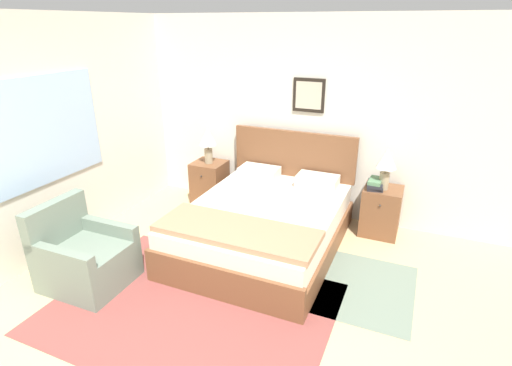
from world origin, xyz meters
TOP-DOWN VIEW (x-y plane):
  - ground_plane at (0.00, 0.00)m, footprint 16.00×16.00m
  - wall_back at (0.00, 3.02)m, footprint 6.97×0.09m
  - wall_left at (-2.31, 1.46)m, footprint 0.08×5.39m
  - area_rug_main at (-0.33, 0.54)m, footprint 2.56×1.87m
  - area_rug_bedside at (1.10, 1.50)m, footprint 0.98×1.17m
  - bed at (-0.14, 1.86)m, footprint 1.68×2.19m
  - armchair at (-1.53, 0.48)m, footprint 0.80×0.72m
  - nightstand_near_window at (-1.35, 2.73)m, footprint 0.45×0.45m
  - nightstand_by_door at (1.08, 2.73)m, footprint 0.45×0.45m
  - table_lamp_near_window at (-1.34, 2.71)m, footprint 0.24×0.24m
  - table_lamp_by_door at (1.07, 2.71)m, footprint 0.24×0.24m
  - book_thick_bottom at (0.98, 2.68)m, footprint 0.22×0.28m
  - book_hardcover_middle at (0.98, 2.68)m, footprint 0.20×0.29m
  - book_novel_upper at (0.98, 2.68)m, footprint 0.16×0.27m

SIDE VIEW (x-z plane):
  - ground_plane at x=0.00m, z-range 0.00..0.00m
  - area_rug_main at x=-0.33m, z-range 0.00..0.01m
  - area_rug_bedside at x=1.10m, z-range 0.00..0.01m
  - armchair at x=-1.53m, z-range -0.14..0.71m
  - bed at x=-0.14m, z-range -0.28..0.87m
  - nightstand_near_window at x=-1.35m, z-range 0.00..0.61m
  - nightstand_by_door at x=1.08m, z-range 0.00..0.61m
  - book_thick_bottom at x=0.98m, z-range 0.61..0.65m
  - book_hardcover_middle at x=0.98m, z-range 0.65..0.69m
  - book_novel_upper at x=0.98m, z-range 0.69..0.73m
  - table_lamp_near_window at x=-1.34m, z-range 0.70..1.21m
  - table_lamp_by_door at x=1.07m, z-range 0.70..1.21m
  - wall_back at x=0.00m, z-range 0.00..2.60m
  - wall_left at x=-2.31m, z-range 0.01..2.61m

